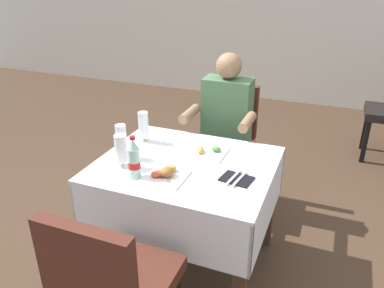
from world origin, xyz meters
name	(u,v)px	position (x,y,z in m)	size (l,w,h in m)	color
ground_plane	(186,253)	(0.00, 0.00, 0.00)	(11.00, 11.00, 0.00)	#473323
back_wall	(289,1)	(0.00, 3.68, 1.39)	(11.00, 0.12, 2.77)	silver
main_dining_table	(186,188)	(0.03, -0.06, 0.57)	(1.04, 0.87, 0.75)	white
chair_far_diner_seat	(225,139)	(0.03, 0.77, 0.55)	(0.44, 0.50, 0.97)	#4C2319
chair_near_camera_side	(114,284)	(0.03, -0.89, 0.55)	(0.44, 0.50, 0.97)	#4C2319
seated_diner_far	(224,127)	(0.05, 0.66, 0.71)	(0.50, 0.46, 1.26)	#282D42
plate_near_camera	(166,174)	(-0.01, -0.26, 0.77)	(0.23, 0.23, 0.07)	white
plate_far_diner	(207,151)	(0.11, 0.11, 0.76)	(0.23, 0.23, 0.05)	white
beer_glass_left	(121,141)	(-0.36, -0.13, 0.86)	(0.07, 0.07, 0.21)	white
beer_glass_middle	(121,151)	(-0.30, -0.24, 0.85)	(0.07, 0.07, 0.20)	white
beer_glass_right	(144,126)	(-0.35, 0.13, 0.86)	(0.07, 0.07, 0.20)	white
cola_bottle_primary	(134,160)	(-0.16, -0.33, 0.86)	(0.07, 0.07, 0.25)	silver
napkin_cutlery_set	(237,179)	(0.37, -0.14, 0.76)	(0.19, 0.20, 0.01)	black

